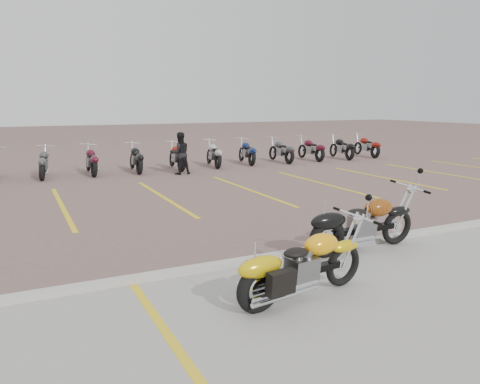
# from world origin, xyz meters

# --- Properties ---
(ground) EXTENTS (100.00, 100.00, 0.00)m
(ground) POSITION_xyz_m (0.00, 0.00, 0.00)
(ground) COLOR #715551
(ground) RESTS_ON ground
(concrete_apron) EXTENTS (60.00, 5.00, 0.01)m
(concrete_apron) POSITION_xyz_m (0.00, -4.50, 0.01)
(concrete_apron) COLOR #9E9B93
(concrete_apron) RESTS_ON ground
(curb) EXTENTS (60.00, 0.18, 0.12)m
(curb) POSITION_xyz_m (0.00, -2.00, 0.06)
(curb) COLOR #ADAAA3
(curb) RESTS_ON ground
(parking_stripes) EXTENTS (38.00, 5.50, 0.01)m
(parking_stripes) POSITION_xyz_m (0.00, 4.00, 0.00)
(parking_stripes) COLOR gold
(parking_stripes) RESTS_ON ground
(apron_stripe) EXTENTS (0.12, 5.00, 0.00)m
(apron_stripe) POSITION_xyz_m (-2.30, -4.50, 0.01)
(apron_stripe) COLOR gold
(apron_stripe) RESTS_ON concrete_apron
(yellow_cruiser) EXTENTS (2.15, 0.48, 0.89)m
(yellow_cruiser) POSITION_xyz_m (-0.39, -3.55, 0.44)
(yellow_cruiser) COLOR black
(yellow_cruiser) RESTS_ON ground
(flame_cruiser) EXTENTS (2.30, 0.34, 0.95)m
(flame_cruiser) POSITION_xyz_m (1.72, -2.26, 0.47)
(flame_cruiser) COLOR black
(flame_cruiser) RESTS_ON ground
(person_b) EXTENTS (0.80, 0.64, 1.57)m
(person_b) POSITION_xyz_m (1.85, 7.99, 0.78)
(person_b) COLOR black
(person_b) RESTS_ON ground
(bg_bike_row) EXTENTS (22.23, 2.04, 1.10)m
(bg_bike_row) POSITION_xyz_m (1.30, 9.51, 0.55)
(bg_bike_row) COLOR black
(bg_bike_row) RESTS_ON ground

